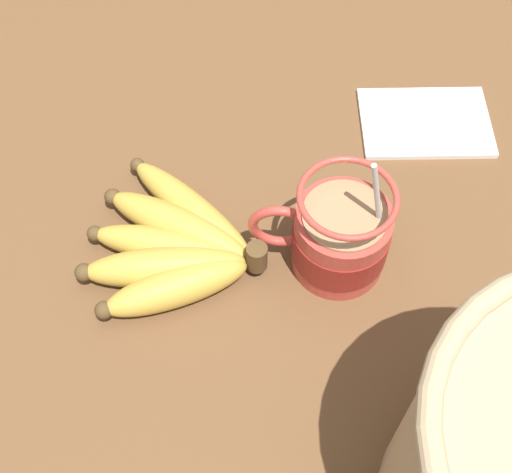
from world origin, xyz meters
The scene contains 4 objects.
table centered at (0.00, 0.00, 1.90)cm, with size 104.58×104.58×3.80cm.
coffee_mug centered at (-5.46, -3.80, 8.02)cm, with size 12.89×9.02×15.02cm.
banana_bunch centered at (9.82, -2.81, 5.62)cm, with size 17.74×19.76×4.16cm.
napkin centered at (-14.86, -22.00, 4.10)cm, with size 15.01×11.25×0.60cm.
Camera 1 is at (-0.84, 31.77, 63.12)cm, focal length 50.00 mm.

